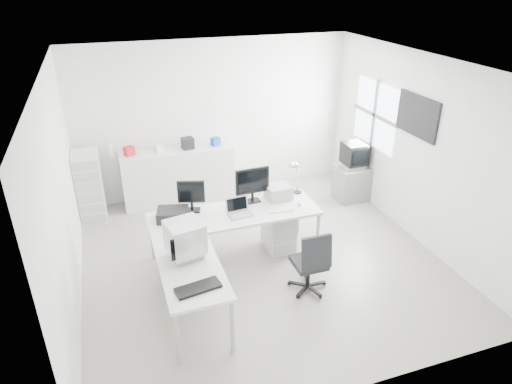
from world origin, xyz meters
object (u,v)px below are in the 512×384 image
object	(u,v)px
laser_printer	(278,192)
tv_cabinet	(352,183)
inkjet_printer	(173,214)
lcd_monitor_large	(252,185)
main_desk	(235,235)
filing_cabinet	(90,186)
sideboard	(179,176)
crt_monitor	(185,239)
crt_tv	(355,156)
drawer_pedestal	(279,230)
office_chair	(309,260)
lcd_monitor_small	(191,196)
laptop	(240,209)
side_desk	(193,294)

from	to	relation	value
laser_printer	tv_cabinet	world-z (taller)	laser_printer
inkjet_printer	lcd_monitor_large	bearing A→B (deg)	21.22
main_desk	lcd_monitor_large	distance (m)	0.77
tv_cabinet	filing_cabinet	size ratio (longest dim) A/B	0.52
tv_cabinet	sideboard	bearing A→B (deg)	162.30
crt_monitor	crt_tv	world-z (taller)	crt_monitor
drawer_pedestal	laser_printer	distance (m)	0.58
filing_cabinet	laser_printer	bearing A→B (deg)	-31.92
laser_printer	crt_tv	distance (m)	2.03
drawer_pedestal	inkjet_printer	xyz separation A→B (m)	(-1.55, 0.05, 0.52)
lcd_monitor_large	office_chair	world-z (taller)	lcd_monitor_large
lcd_monitor_small	filing_cabinet	world-z (taller)	lcd_monitor_small
crt_tv	sideboard	world-z (taller)	crt_tv
lcd_monitor_large	laptop	distance (m)	0.49
main_desk	laptop	bearing A→B (deg)	-63.43
lcd_monitor_large	side_desk	bearing A→B (deg)	-134.66
inkjet_printer	tv_cabinet	distance (m)	3.60
main_desk	drawer_pedestal	distance (m)	0.71
lcd_monitor_large	crt_monitor	xyz separation A→B (m)	(-1.20, -1.10, -0.02)
main_desk	drawer_pedestal	bearing A→B (deg)	4.09
main_desk	laser_printer	xyz separation A→B (m)	(0.75, 0.22, 0.48)
laptop	filing_cabinet	world-z (taller)	filing_cabinet
office_chair	sideboard	distance (m)	3.30
side_desk	filing_cabinet	world-z (taller)	filing_cabinet
drawer_pedestal	crt_monitor	xyz separation A→B (m)	(-1.55, -0.90, 0.70)
lcd_monitor_large	drawer_pedestal	bearing A→B (deg)	-32.77
filing_cabinet	laptop	bearing A→B (deg)	-45.07
lcd_monitor_small	office_chair	xyz separation A→B (m)	(1.25, -1.27, -0.53)
crt_monitor	drawer_pedestal	bearing A→B (deg)	18.24
main_desk	tv_cabinet	world-z (taller)	main_desk
inkjet_printer	drawer_pedestal	bearing A→B (deg)	12.25
main_desk	sideboard	size ratio (longest dim) A/B	1.21
office_chair	crt_tv	xyz separation A→B (m)	(1.86, 2.15, 0.39)
drawer_pedestal	sideboard	world-z (taller)	sideboard
lcd_monitor_large	crt_tv	size ratio (longest dim) A/B	1.06
crt_monitor	lcd_monitor_large	bearing A→B (deg)	30.61
drawer_pedestal	filing_cabinet	xyz separation A→B (m)	(-2.64, 1.85, 0.30)
lcd_monitor_small	main_desk	bearing A→B (deg)	-8.35
office_chair	sideboard	size ratio (longest dim) A/B	0.47
crt_monitor	office_chair	bearing A→B (deg)	-18.00
laptop	filing_cabinet	bearing A→B (deg)	130.16
laser_printer	crt_tv	size ratio (longest dim) A/B	0.71
tv_cabinet	filing_cabinet	world-z (taller)	filing_cabinet
drawer_pedestal	tv_cabinet	size ratio (longest dim) A/B	0.95
lcd_monitor_small	laptop	bearing A→B (deg)	-14.16
crt_monitor	filing_cabinet	xyz separation A→B (m)	(-1.09, 2.75, -0.40)
inkjet_printer	sideboard	world-z (taller)	sideboard
main_desk	filing_cabinet	distance (m)	2.72
side_desk	lcd_monitor_large	xyz separation A→B (m)	(1.20, 1.35, 0.64)
lcd_monitor_small	laptop	size ratio (longest dim) A/B	1.44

